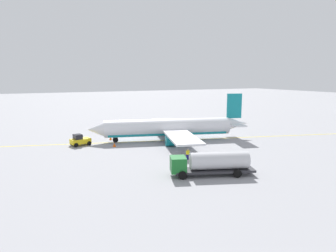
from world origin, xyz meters
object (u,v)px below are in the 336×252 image
(refueling_worker, at_px, (188,154))
(safety_cone_wingtip, at_px, (114,145))
(fuel_tanker, at_px, (212,163))
(pushback_tug, at_px, (80,140))
(safety_cone_nose, at_px, (111,138))
(airplane, at_px, (171,128))

(refueling_worker, bearing_deg, safety_cone_wingtip, -59.18)
(fuel_tanker, height_order, safety_cone_wingtip, fuel_tanker)
(pushback_tug, bearing_deg, safety_cone_nose, -159.05)
(airplane, relative_size, safety_cone_wingtip, 45.48)
(safety_cone_nose, bearing_deg, safety_cone_wingtip, 81.37)
(pushback_tug, xyz_separation_m, refueling_worker, (-13.79, 17.48, -0.19))
(fuel_tanker, distance_m, safety_cone_wingtip, 23.03)
(airplane, height_order, pushback_tug, airplane)
(fuel_tanker, bearing_deg, pushback_tug, -63.39)
(safety_cone_nose, bearing_deg, fuel_tanker, 102.49)
(airplane, bearing_deg, refueling_worker, 74.73)
(airplane, xyz_separation_m, refueling_worker, (3.91, 14.31, -1.74))
(refueling_worker, xyz_separation_m, safety_cone_wingtip, (8.15, -13.66, -0.46))
(airplane, xyz_separation_m, pushback_tug, (17.70, -3.17, -1.56))
(fuel_tanker, height_order, safety_cone_nose, fuel_tanker)
(pushback_tug, relative_size, safety_cone_nose, 5.51)
(airplane, bearing_deg, pushback_tug, -10.16)
(pushback_tug, xyz_separation_m, safety_cone_wingtip, (-5.64, 3.83, -0.64))
(airplane, height_order, safety_cone_wingtip, airplane)
(airplane, bearing_deg, safety_cone_wingtip, 3.11)
(airplane, xyz_separation_m, safety_cone_wingtip, (12.05, 0.65, -2.20))
(airplane, relative_size, refueling_worker, 19.38)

